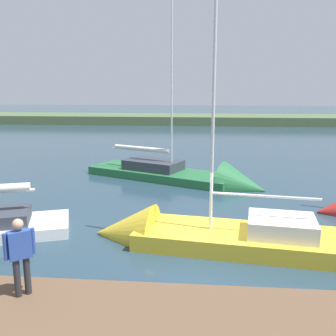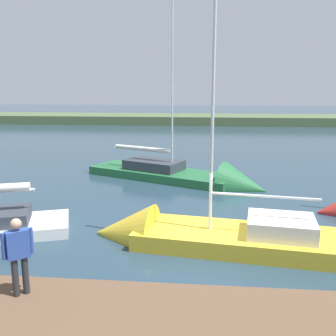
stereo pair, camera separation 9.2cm
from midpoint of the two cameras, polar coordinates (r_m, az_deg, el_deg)
The scene contains 6 objects.
ground_plane at distance 13.16m, azimuth 5.93°, elevation -11.48°, with size 200.00×200.00×0.00m, color #263D4C.
far_shoreline at distance 56.22m, azimuth 5.31°, elevation 6.64°, with size 180.00×8.00×2.40m, color #4C603D.
dock_pier at distance 8.29m, azimuth 6.55°, elevation -23.74°, with size 21.96×2.60×0.80m, color brown.
sailboat_outer_mooring at distance 13.24m, azimuth 4.10°, elevation -10.60°, with size 8.92×3.52×10.83m.
sailboat_mid_channel at distance 21.44m, azimuth 3.42°, elevation -1.77°, with size 10.72×6.78×13.37m.
person_on_dock at distance 8.89m, azimuth -21.52°, elevation -11.53°, with size 0.53×0.47×1.74m.
Camera 1 is at (0.32, 12.07, 5.24)m, focal length 40.78 mm.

